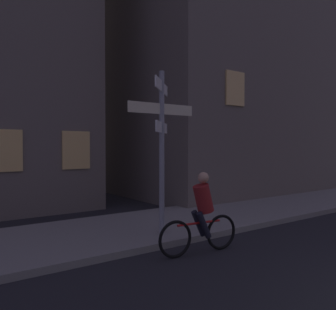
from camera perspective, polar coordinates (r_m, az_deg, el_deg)
sidewalk_kerb at (r=9.31m, az=-0.81°, el=-11.28°), size 40.00×3.34×0.14m
signpost at (r=7.83m, az=-1.04°, el=3.28°), size 1.75×1.06×3.68m
cyclist at (r=6.96m, az=5.52°, el=-9.94°), size 1.82×0.37×1.61m
building_right_block at (r=19.53m, az=8.67°, el=15.55°), size 12.67×10.03×13.77m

